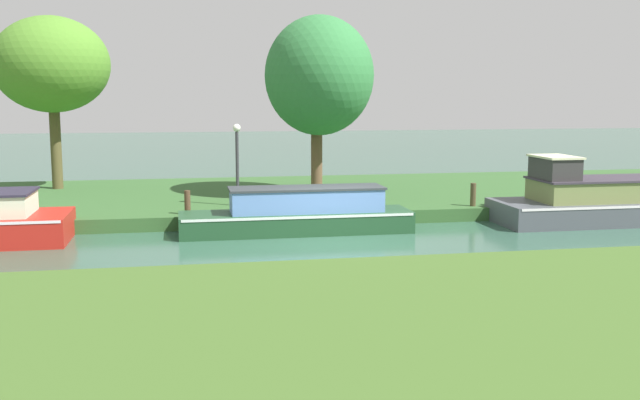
# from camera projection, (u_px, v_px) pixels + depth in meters

# --- Properties ---
(ground_plane) EXTENTS (120.00, 120.00, 0.00)m
(ground_plane) POSITION_uv_depth(u_px,v_px,m) (336.00, 240.00, 19.63)
(ground_plane) COLOR #325B48
(riverbank_far) EXTENTS (72.00, 10.00, 0.40)m
(riverbank_far) POSITION_uv_depth(u_px,v_px,m) (295.00, 197.00, 26.41)
(riverbank_far) COLOR #335B2C
(riverbank_far) RESTS_ON ground_plane
(riverbank_near) EXTENTS (72.00, 10.00, 0.40)m
(riverbank_near) POSITION_uv_depth(u_px,v_px,m) (462.00, 342.00, 10.84)
(riverbank_near) COLOR #3E5F25
(riverbank_near) RESTS_ON ground_plane
(forest_barge) EXTENTS (6.43, 1.60, 1.28)m
(forest_barge) POSITION_uv_depth(u_px,v_px,m) (300.00, 214.00, 20.58)
(forest_barge) COLOR #21492A
(forest_barge) RESTS_ON ground_plane
(slate_narrowboat) EXTENTS (8.37, 2.40, 2.03)m
(slate_narrowboat) POSITION_uv_depth(u_px,v_px,m) (626.00, 201.00, 22.41)
(slate_narrowboat) COLOR #494D54
(slate_narrowboat) RESTS_ON ground_plane
(willow_tree_left) EXTENTS (4.12, 4.02, 6.21)m
(willow_tree_left) POSITION_uv_depth(u_px,v_px,m) (51.00, 65.00, 26.47)
(willow_tree_left) COLOR brown
(willow_tree_left) RESTS_ON riverbank_far
(willow_tree_centre) EXTENTS (3.64, 4.73, 6.07)m
(willow_tree_centre) POSITION_uv_depth(u_px,v_px,m) (319.00, 76.00, 24.95)
(willow_tree_centre) COLOR brown
(willow_tree_centre) RESTS_ON riverbank_far
(lamp_post) EXTENTS (0.24, 0.24, 2.53)m
(lamp_post) POSITION_uv_depth(u_px,v_px,m) (237.00, 154.00, 22.75)
(lamp_post) COLOR #333338
(lamp_post) RESTS_ON riverbank_far
(mooring_post_near) EXTENTS (0.17, 0.17, 0.71)m
(mooring_post_near) POSITION_uv_depth(u_px,v_px,m) (473.00, 195.00, 22.84)
(mooring_post_near) COLOR #4A3F27
(mooring_post_near) RESTS_ON riverbank_far
(mooring_post_far) EXTENTS (0.17, 0.17, 0.69)m
(mooring_post_far) POSITION_uv_depth(u_px,v_px,m) (187.00, 202.00, 21.24)
(mooring_post_far) COLOR #503926
(mooring_post_far) RESTS_ON riverbank_far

